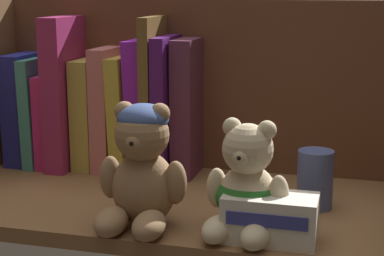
{
  "coord_description": "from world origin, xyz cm",
  "views": [
    {
      "loc": [
        23.33,
        -81.46,
        31.32
      ],
      "look_at": [
        1.24,
        0.0,
        12.35
      ],
      "focal_mm": 59.41,
      "sensor_mm": 36.0,
      "label": 1
    }
  ],
  "objects": [
    {
      "name": "book_4",
      "position": [
        -19.47,
        12.71,
        10.88
      ],
      "size": [
        3.23,
        9.67,
        17.76
      ],
      "primitive_type": "cube",
      "color": "gold",
      "rests_on": "shelf_board"
    },
    {
      "name": "teddy_bear_larger",
      "position": [
        -2.17,
        -10.97,
        9.39
      ],
      "size": [
        11.26,
        11.36,
        15.57
      ],
      "color": "#93704C",
      "rests_on": "shelf_board"
    },
    {
      "name": "book_5",
      "position": [
        -16.14,
        12.71,
        11.86
      ],
      "size": [
        2.87,
        10.39,
        19.72
      ],
      "primitive_type": "cube",
      "color": "#CD7171",
      "rests_on": "shelf_board"
    },
    {
      "name": "book_8",
      "position": [
        -7.92,
        12.71,
        14.39
      ],
      "size": [
        1.64,
        13.41,
        24.78
      ],
      "primitive_type": "cube",
      "color": "brown",
      "rests_on": "shelf_board"
    },
    {
      "name": "book_7",
      "position": [
        -10.4,
        12.71,
        12.56
      ],
      "size": [
        3.41,
        9.79,
        21.19
      ],
      "primitive_type": "cube",
      "rotation": [
        0.0,
        -0.03,
        0.0
      ],
      "color": "purple",
      "rests_on": "shelf_board"
    },
    {
      "name": "teddy_bear_smaller",
      "position": [
        10.79,
        -10.31,
        7.55
      ],
      "size": [
        10.43,
        11.06,
        14.11
      ],
      "color": "beige",
      "rests_on": "shelf_board"
    },
    {
      "name": "shelf_back_panel",
      "position": [
        0.0,
        16.57,
        14.61
      ],
      "size": [
        71.13,
        1.2,
        29.21
      ],
      "primitive_type": "cube",
      "color": "brown",
      "rests_on": "ground"
    },
    {
      "name": "shelf_board",
      "position": [
        0.0,
        0.0,
        1.0
      ],
      "size": [
        68.73,
        31.95,
        2.0
      ],
      "primitive_type": "cube",
      "color": "brown",
      "rests_on": "ground"
    },
    {
      "name": "book_1",
      "position": [
        -28.19,
        12.71,
        10.91
      ],
      "size": [
        2.19,
        12.51,
        17.84
      ],
      "primitive_type": "cube",
      "rotation": [
        0.0,
        -0.02,
        0.0
      ],
      "color": "teal",
      "rests_on": "shelf_board"
    },
    {
      "name": "book_9",
      "position": [
        -5.79,
        12.71,
        12.92
      ],
      "size": [
        2.08,
        13.96,
        21.85
      ],
      "primitive_type": "cube",
      "color": "#491661",
      "rests_on": "shelf_board"
    },
    {
      "name": "small_product_box",
      "position": [
        13.82,
        -11.5,
        4.8
      ],
      "size": [
        10.95,
        5.89,
        5.58
      ],
      "color": "silver",
      "rests_on": "shelf_board"
    },
    {
      "name": "book_3",
      "position": [
        -23.06,
        12.71,
        14.29
      ],
      "size": [
        3.39,
        14.04,
        24.58
      ],
      "primitive_type": "cube",
      "color": "#96265C",
      "rests_on": "shelf_board"
    },
    {
      "name": "book_2",
      "position": [
        -26.0,
        12.71,
        9.62
      ],
      "size": [
        1.94,
        11.83,
        15.24
      ],
      "primitive_type": "cube",
      "color": "#CA2776",
      "rests_on": "shelf_board"
    },
    {
      "name": "book_6",
      "position": [
        -13.24,
        12.71,
        11.21
      ],
      "size": [
        3.0,
        11.08,
        18.49
      ],
      "primitive_type": "cube",
      "rotation": [
        0.0,
        -0.03,
        0.0
      ],
      "color": "gold",
      "rests_on": "shelf_board"
    },
    {
      "name": "book_0",
      "position": [
        -31.14,
        12.71,
        11.18
      ],
      "size": [
        3.46,
        10.94,
        18.36
      ],
      "primitive_type": "cube",
      "color": "navy",
      "rests_on": "shelf_board"
    },
    {
      "name": "pillar_candle",
      "position": [
        17.94,
        1.56,
        5.95
      ],
      "size": [
        4.82,
        4.82,
        7.9
      ],
      "primitive_type": "cylinder",
      "color": "#4C5B99",
      "rests_on": "shelf_board"
    },
    {
      "name": "book_10",
      "position": [
        -2.84,
        12.71,
        12.71
      ],
      "size": [
        3.25,
        9.65,
        21.42
      ],
      "primitive_type": "cube",
      "color": "#5C2B42",
      "rests_on": "shelf_board"
    }
  ]
}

